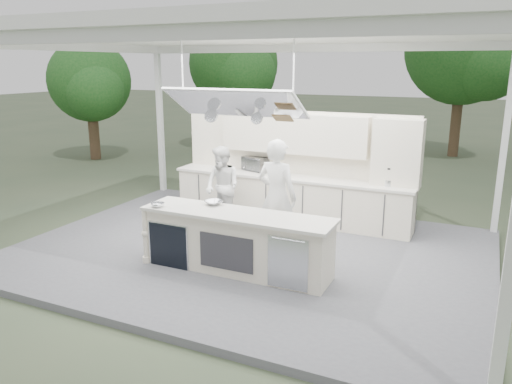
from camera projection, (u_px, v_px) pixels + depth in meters
The scene contains 12 objects.
ground at pixel (250, 256), 8.85m from camera, with size 90.00×90.00×0.00m, color #444D35.
stage_deck at pixel (250, 252), 8.84m from camera, with size 8.00×6.00×0.12m, color #58585C.
tent at pixel (249, 37), 7.91m from camera, with size 8.20×6.20×3.86m.
demo_island at pixel (235, 242), 7.83m from camera, with size 3.10×0.79×0.95m.
back_counter at pixel (290, 198), 10.37m from camera, with size 5.08×0.72×0.95m.
back_wall_unit at pixel (315, 151), 10.13m from camera, with size 5.05×0.48×2.25m.
tree_cluster at pixel (372, 64), 16.67m from camera, with size 19.55×9.40×5.85m.
head_chef at pixel (277, 197), 8.45m from camera, with size 0.73×0.48×1.99m, color white.
sous_chef at pixel (222, 187), 9.92m from camera, with size 0.79×0.61×1.62m, color white.
toaster_oven at pixel (255, 164), 10.73m from camera, with size 0.54×0.36×0.30m, color #B4B7BB.
bowl_large at pixel (214, 203), 8.15m from camera, with size 0.28×0.28×0.07m, color #BABDC2.
bowl_small at pixel (158, 205), 8.02m from camera, with size 0.22×0.22×0.07m, color silver.
Camera 1 is at (3.60, -7.47, 3.32)m, focal length 35.00 mm.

